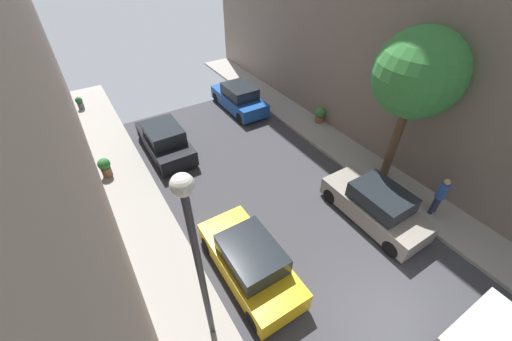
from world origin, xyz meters
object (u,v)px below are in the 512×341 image
potted_plant_0 (105,167)px  lamp_post (196,249)px  potted_plant_1 (80,103)px  parked_car_right_2 (239,98)px  parked_car_right_1 (376,205)px  street_tree_1 (418,75)px  parked_car_left_3 (165,140)px  pedestrian (440,195)px  parked_car_left_2 (250,261)px  potted_plant_3 (320,115)px

potted_plant_0 → lamp_post: size_ratio=0.16×
potted_plant_0 → potted_plant_1: 7.47m
parked_car_right_2 → potted_plant_0: (-8.36, -2.51, -0.06)m
parked_car_right_1 → potted_plant_1: bearing=118.2°
parked_car_right_2 → potted_plant_0: parked_car_right_2 is taller
street_tree_1 → potted_plant_1: size_ratio=8.43×
parked_car_left_3 → lamp_post: bearing=-101.6°
parked_car_right_2 → pedestrian: size_ratio=2.44×
parked_car_left_2 → potted_plant_1: parked_car_left_2 is taller
parked_car_right_2 → pedestrian: (2.17, -11.79, 0.35)m
parked_car_right_1 → lamp_post: (-7.30, -0.58, 3.25)m
street_tree_1 → potted_plant_3: 6.71m
parked_car_left_3 → pedestrian: bearing=-52.2°
lamp_post → street_tree_1: bearing=12.0°
parked_car_right_1 → pedestrian: (2.17, -1.13, 0.35)m
potted_plant_3 → potted_plant_1: bearing=141.6°
pedestrian → potted_plant_0: pedestrian is taller
street_tree_1 → potted_plant_0: bearing=148.2°
lamp_post → parked_car_right_1: bearing=4.6°
potted_plant_1 → pedestrian: bearing=-57.8°
parked_car_right_2 → potted_plant_1: 9.73m
parked_car_right_1 → potted_plant_3: parked_car_right_1 is taller
parked_car_left_3 → pedestrian: 12.37m
parked_car_left_3 → street_tree_1: bearing=-42.6°
parked_car_left_3 → potted_plant_0: 3.01m
parked_car_left_2 → lamp_post: bearing=-151.4°
potted_plant_3 → parked_car_right_1: bearing=-114.1°
street_tree_1 → lamp_post: bearing=-168.0°
parked_car_right_1 → lamp_post: 8.01m
street_tree_1 → potted_plant_3: bearing=83.7°
parked_car_left_2 → street_tree_1: street_tree_1 is taller
parked_car_right_1 → street_tree_1: 5.02m
parked_car_left_2 → parked_car_right_2: size_ratio=1.00×
parked_car_right_2 → potted_plant_3: parked_car_right_2 is taller
parked_car_left_3 → parked_car_right_2: bearing=20.5°
parked_car_right_1 → potted_plant_3: (2.97, 6.62, -0.11)m
parked_car_left_2 → potted_plant_3: parked_car_left_2 is taller
parked_car_right_2 → pedestrian: pedestrian is taller
parked_car_left_2 → street_tree_1: (7.80, 1.02, 4.16)m
parked_car_left_3 → potted_plant_0: size_ratio=4.57×
parked_car_right_2 → pedestrian: 12.00m
parked_car_right_2 → parked_car_left_2: bearing=-117.9°
street_tree_1 → potted_plant_1: street_tree_1 is taller
parked_car_left_3 → potted_plant_1: parked_car_left_3 is taller
parked_car_left_2 → potted_plant_3: (8.37, 6.17, -0.11)m
street_tree_1 → potted_plant_0: size_ratio=6.97×
parked_car_left_2 → pedestrian: size_ratio=2.44×
parked_car_left_2 → parked_car_left_3: (0.00, 8.19, 0.00)m
pedestrian → street_tree_1: 4.62m
parked_car_left_2 → parked_car_right_1: 5.42m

